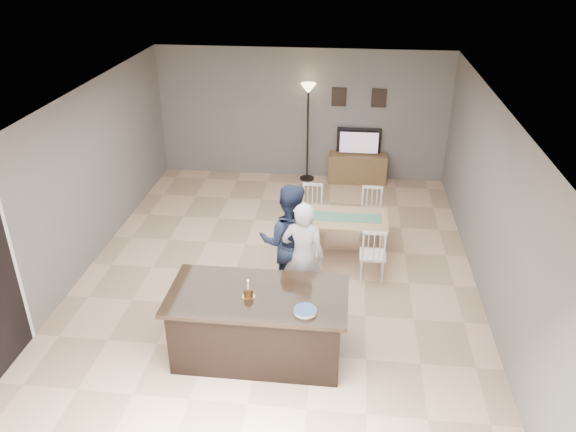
# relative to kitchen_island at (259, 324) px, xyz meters

# --- Properties ---
(floor) EXTENTS (8.00, 8.00, 0.00)m
(floor) POSITION_rel_kitchen_island_xyz_m (0.00, 1.80, -0.45)
(floor) COLOR tan
(floor) RESTS_ON ground
(room_shell) EXTENTS (8.00, 8.00, 8.00)m
(room_shell) POSITION_rel_kitchen_island_xyz_m (0.00, 1.80, 1.22)
(room_shell) COLOR slate
(room_shell) RESTS_ON floor
(kitchen_island) EXTENTS (2.15, 1.10, 0.90)m
(kitchen_island) POSITION_rel_kitchen_island_xyz_m (0.00, 0.00, 0.00)
(kitchen_island) COLOR black
(kitchen_island) RESTS_ON floor
(tv_console) EXTENTS (1.20, 0.40, 0.60)m
(tv_console) POSITION_rel_kitchen_island_xyz_m (1.20, 5.57, -0.15)
(tv_console) COLOR brown
(tv_console) RESTS_ON floor
(television) EXTENTS (0.91, 0.12, 0.53)m
(television) POSITION_rel_kitchen_island_xyz_m (1.20, 5.64, 0.41)
(television) COLOR black
(television) RESTS_ON tv_console
(tv_screen_glow) EXTENTS (0.78, 0.00, 0.78)m
(tv_screen_glow) POSITION_rel_kitchen_island_xyz_m (1.20, 5.56, 0.42)
(tv_screen_glow) COLOR #E65A19
(tv_screen_glow) RESTS_ON tv_console
(picture_frames) EXTENTS (1.10, 0.02, 0.38)m
(picture_frames) POSITION_rel_kitchen_island_xyz_m (1.15, 5.78, 1.30)
(picture_frames) COLOR black
(picture_frames) RESTS_ON room_shell
(woman) EXTENTS (0.62, 0.43, 1.62)m
(woman) POSITION_rel_kitchen_island_xyz_m (0.45, 1.05, 0.36)
(woman) COLOR silver
(woman) RESTS_ON floor
(man) EXTENTS (0.88, 0.70, 1.73)m
(man) POSITION_rel_kitchen_island_xyz_m (0.22, 1.35, 0.41)
(man) COLOR #1B233B
(man) RESTS_ON floor
(birthday_cake) EXTENTS (0.15, 0.15, 0.23)m
(birthday_cake) POSITION_rel_kitchen_island_xyz_m (-0.10, -0.07, 0.50)
(birthday_cake) COLOR gold
(birthday_cake) RESTS_ON kitchen_island
(plate_stack) EXTENTS (0.27, 0.27, 0.04)m
(plate_stack) POSITION_rel_kitchen_island_xyz_m (0.59, -0.30, 0.47)
(plate_stack) COLOR white
(plate_stack) RESTS_ON kitchen_island
(dining_table) EXTENTS (1.48, 1.66, 0.90)m
(dining_table) POSITION_rel_kitchen_island_xyz_m (0.92, 2.52, 0.12)
(dining_table) COLOR #A47E59
(dining_table) RESTS_ON floor
(floor_lamp) EXTENTS (0.31, 0.31, 2.05)m
(floor_lamp) POSITION_rel_kitchen_island_xyz_m (0.14, 5.59, 1.14)
(floor_lamp) COLOR black
(floor_lamp) RESTS_ON floor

